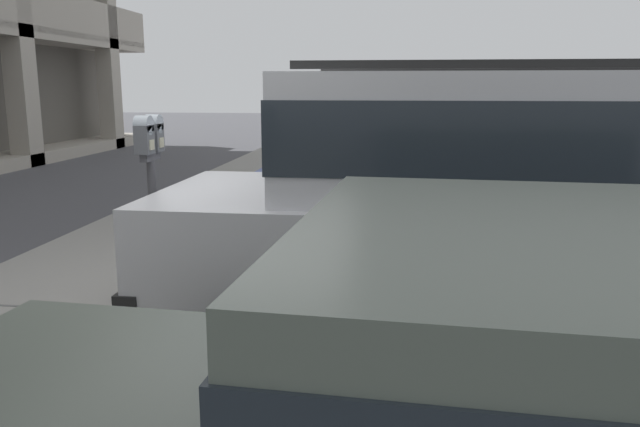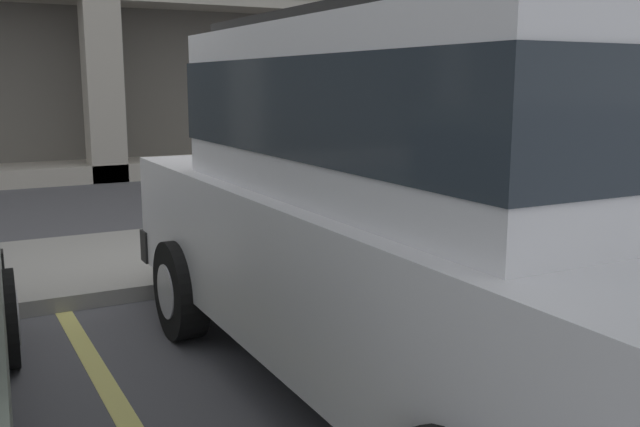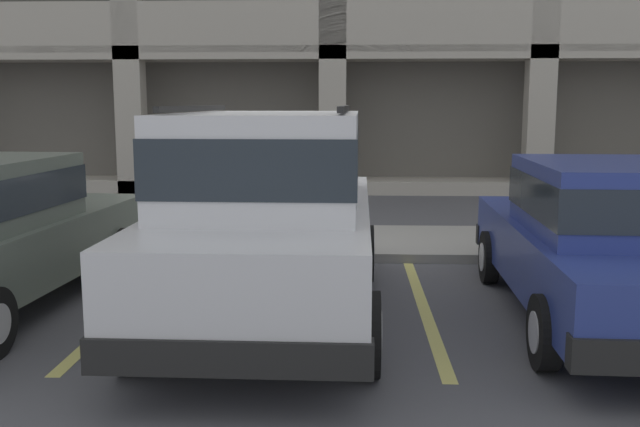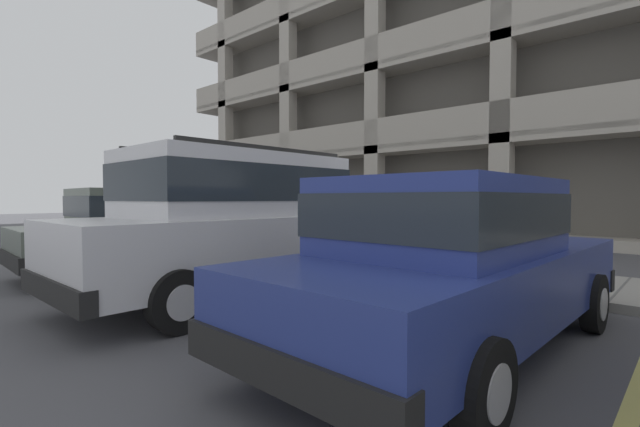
# 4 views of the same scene
# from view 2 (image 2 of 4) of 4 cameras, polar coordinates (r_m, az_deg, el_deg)

# --- Properties ---
(ground_plane) EXTENTS (80.00, 80.00, 0.10)m
(ground_plane) POSITION_cam_2_polar(r_m,az_deg,el_deg) (5.89, -4.82, -6.70)
(ground_plane) COLOR #4C4C51
(sidewalk) EXTENTS (40.00, 2.20, 0.12)m
(sidewalk) POSITION_cam_2_polar(r_m,az_deg,el_deg) (7.03, -9.09, -3.02)
(sidewalk) COLOR gray
(sidewalk) RESTS_ON ground_plane
(parking_stall_lines) EXTENTS (12.14, 4.80, 0.01)m
(parking_stall_lines) POSITION_cam_2_polar(r_m,az_deg,el_deg) (5.57, 15.72, -7.54)
(parking_stall_lines) COLOR #DBD16B
(parking_stall_lines) RESTS_ON ground_plane
(silver_suv) EXTENTS (2.07, 4.80, 2.03)m
(silver_suv) POSITION_cam_2_polar(r_m,az_deg,el_deg) (3.76, 8.58, 1.15)
(silver_suv) COLOR silver
(silver_suv) RESTS_ON ground_plane
(parking_meter_near) EXTENTS (0.35, 0.12, 1.55)m
(parking_meter_near) POSITION_cam_2_polar(r_m,az_deg,el_deg) (6.04, -4.78, 6.49)
(parking_meter_near) COLOR #47474C
(parking_meter_near) RESTS_ON sidewalk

